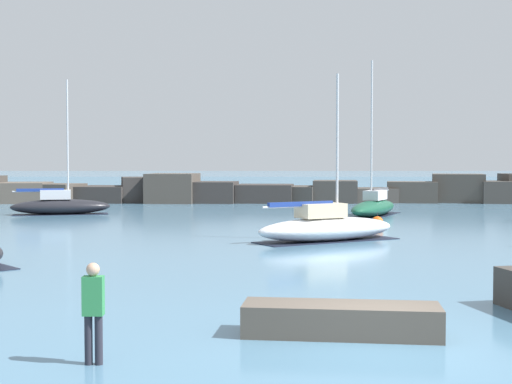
# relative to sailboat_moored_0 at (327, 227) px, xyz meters

# --- Properties ---
(ground_plane) EXTENTS (600.00, 600.00, 0.00)m
(ground_plane) POSITION_rel_sailboat_moored_0_xyz_m (-0.70, -18.59, -0.63)
(ground_plane) COLOR teal
(open_sea_beyond) EXTENTS (400.00, 116.00, 0.01)m
(open_sea_beyond) POSITION_rel_sailboat_moored_0_xyz_m (-0.70, 91.62, -0.62)
(open_sea_beyond) COLOR teal
(open_sea_beyond) RESTS_ON ground
(breakwater_jetty) EXTENTS (69.94, 7.13, 2.59)m
(breakwater_jetty) POSITION_rel_sailboat_moored_0_xyz_m (-0.30, 31.68, 0.36)
(breakwater_jetty) COLOR brown
(breakwater_jetty) RESTS_ON ground
(foreground_rocks) EXTENTS (15.18, 9.46, 0.95)m
(foreground_rocks) POSITION_rel_sailboat_moored_0_xyz_m (-1.60, -18.19, -0.25)
(foreground_rocks) COLOR brown
(foreground_rocks) RESTS_ON ground
(sailboat_moored_0) EXTENTS (7.25, 5.36, 7.61)m
(sailboat_moored_0) POSITION_rel_sailboat_moored_0_xyz_m (0.00, 0.00, 0.00)
(sailboat_moored_0) COLOR white
(sailboat_moored_0) RESTS_ON ground
(sailboat_moored_2) EXTENTS (5.09, 8.36, 10.25)m
(sailboat_moored_2) POSITION_rel_sailboat_moored_0_xyz_m (4.56, 15.25, 0.01)
(sailboat_moored_2) COLOR #195138
(sailboat_moored_2) RESTS_ON ground
(sailboat_moored_4) EXTENTS (6.90, 3.46, 9.25)m
(sailboat_moored_4) POSITION_rel_sailboat_moored_0_xyz_m (-16.77, 16.40, 0.01)
(sailboat_moored_4) COLOR black
(sailboat_moored_4) RESTS_ON ground
(mooring_buoy_orange_near) EXTENTS (0.65, 0.65, 0.85)m
(mooring_buoy_orange_near) POSITION_rel_sailboat_moored_0_xyz_m (3.33, 6.28, -0.30)
(mooring_buoy_orange_near) COLOR #EA5914
(mooring_buoy_orange_near) RESTS_ON ground
(person_on_rocks) EXTENTS (0.36, 0.24, 1.80)m
(person_on_rocks) POSITION_rel_sailboat_moored_0_xyz_m (-5.92, -19.91, 0.39)
(person_on_rocks) COLOR #282833
(person_on_rocks) RESTS_ON ground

